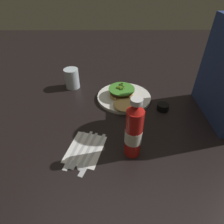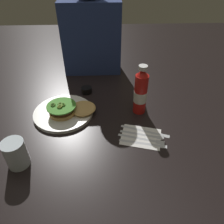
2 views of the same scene
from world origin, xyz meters
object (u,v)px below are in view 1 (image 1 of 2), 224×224
object	(u,v)px
water_glass	(72,78)
steak_knife	(92,155)
butter_knife	(74,151)
fork_utensil	(80,151)
ketchup_bottle	(134,131)
condiment_cup	(163,107)
napkin	(85,149)
dinner_plate	(124,97)
burger_sandwich	(123,96)
spoon_utensil	(86,155)

from	to	relation	value
water_glass	steak_knife	world-z (taller)	water_glass
butter_knife	fork_utensil	size ratio (longest dim) A/B	1.01
ketchup_bottle	condiment_cup	size ratio (longest dim) A/B	4.28
ketchup_bottle	steak_knife	xyz separation A→B (m)	(0.02, -0.15, -0.11)
ketchup_bottle	napkin	bearing A→B (deg)	-95.09
napkin	steak_knife	distance (m)	0.04
butter_knife	steak_knife	bearing A→B (deg)	73.75
ketchup_bottle	butter_knife	xyz separation A→B (m)	(-0.00, -0.22, -0.11)
condiment_cup	butter_knife	bearing A→B (deg)	-56.37
butter_knife	napkin	bearing A→B (deg)	108.77
dinner_plate	ketchup_bottle	world-z (taller)	ketchup_bottle
burger_sandwich	spoon_utensil	xyz separation A→B (m)	(0.35, -0.16, -0.03)
burger_sandwich	napkin	distance (m)	0.36
dinner_plate	steak_knife	xyz separation A→B (m)	(0.39, -0.14, -0.00)
spoon_utensil	condiment_cup	bearing A→B (deg)	128.76
ketchup_bottle	fork_utensil	size ratio (longest dim) A/B	1.26
fork_utensil	spoon_utensil	size ratio (longest dim) A/B	1.04
burger_sandwich	ketchup_bottle	bearing A→B (deg)	2.82
ketchup_bottle	fork_utensil	bearing A→B (deg)	-90.28
napkin	condiment_cup	bearing A→B (deg)	125.17
water_glass	spoon_utensil	bearing A→B (deg)	13.88
napkin	spoon_utensil	bearing A→B (deg)	7.44
butter_knife	steak_knife	world-z (taller)	same
dinner_plate	napkin	distance (m)	0.39
napkin	steak_knife	xyz separation A→B (m)	(0.04, 0.03, 0.00)
condiment_cup	fork_utensil	size ratio (longest dim) A/B	0.29
napkin	butter_knife	xyz separation A→B (m)	(0.01, -0.04, 0.00)
burger_sandwich	butter_knife	world-z (taller)	burger_sandwich
dinner_plate	fork_utensil	bearing A→B (deg)	-27.17
condiment_cup	spoon_utensil	world-z (taller)	condiment_cup
napkin	steak_knife	world-z (taller)	steak_knife
water_glass	burger_sandwich	bearing A→B (deg)	60.73
burger_sandwich	fork_utensil	distance (m)	0.38
dinner_plate	ketchup_bottle	distance (m)	0.38
fork_utensil	steak_knife	distance (m)	0.05
burger_sandwich	spoon_utensil	world-z (taller)	burger_sandwich
condiment_cup	butter_knife	world-z (taller)	condiment_cup
dinner_plate	spoon_utensil	world-z (taller)	dinner_plate
ketchup_bottle	water_glass	size ratio (longest dim) A/B	2.19
dinner_plate	napkin	world-z (taller)	dinner_plate
burger_sandwich	fork_utensil	bearing A→B (deg)	-28.49
burger_sandwich	napkin	xyz separation A→B (m)	(0.32, -0.16, -0.03)
fork_utensil	spoon_utensil	distance (m)	0.03
steak_knife	burger_sandwich	bearing A→B (deg)	159.04
burger_sandwich	condiment_cup	bearing A→B (deg)	70.72
butter_knife	spoon_utensil	world-z (taller)	same
ketchup_bottle	condiment_cup	xyz separation A→B (m)	(-0.27, 0.18, -0.09)
condiment_cup	napkin	xyz separation A→B (m)	(0.25, -0.36, -0.01)
burger_sandwich	spoon_utensil	size ratio (longest dim) A/B	1.21
dinner_plate	fork_utensil	world-z (taller)	dinner_plate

